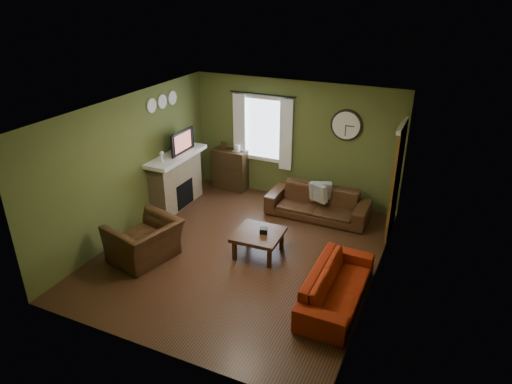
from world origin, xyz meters
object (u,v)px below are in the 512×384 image
at_px(bookshelf, 230,170).
at_px(coffee_table, 259,243).
at_px(armchair, 145,241).
at_px(sofa_brown, 318,203).
at_px(sofa_red, 337,285).

bearing_deg(bookshelf, coffee_table, -52.82).
xyz_separation_m(armchair, coffee_table, (1.73, 0.95, -0.14)).
height_order(sofa_brown, armchair, armchair).
height_order(bookshelf, sofa_brown, bookshelf).
height_order(bookshelf, armchair, bookshelf).
bearing_deg(armchair, sofa_red, 107.97).
height_order(armchair, coffee_table, armchair).
bearing_deg(sofa_brown, armchair, -129.18).
relative_size(bookshelf, coffee_table, 1.17).
height_order(bookshelf, coffee_table, bookshelf).
bearing_deg(coffee_table, bookshelf, 127.18).
relative_size(bookshelf, sofa_brown, 0.46).
relative_size(sofa_red, armchair, 1.74).
xyz_separation_m(bookshelf, sofa_red, (3.36, -3.03, -0.19)).
distance_m(bookshelf, sofa_brown, 2.33).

